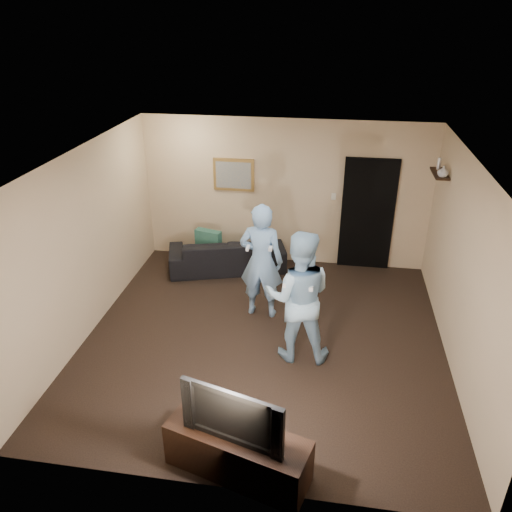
% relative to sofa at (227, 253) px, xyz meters
% --- Properties ---
extents(ground, '(5.00, 5.00, 0.00)m').
position_rel_sofa_xyz_m(ground, '(0.95, -2.00, -0.30)').
color(ground, black).
rests_on(ground, ground).
extents(ceiling, '(5.00, 5.00, 0.04)m').
position_rel_sofa_xyz_m(ceiling, '(0.95, -2.00, 2.30)').
color(ceiling, silver).
rests_on(ceiling, wall_back).
extents(wall_back, '(5.00, 0.04, 2.60)m').
position_rel_sofa_xyz_m(wall_back, '(0.95, 0.50, 1.00)').
color(wall_back, tan).
rests_on(wall_back, ground).
extents(wall_front, '(5.00, 0.04, 2.60)m').
position_rel_sofa_xyz_m(wall_front, '(0.95, -4.50, 1.00)').
color(wall_front, tan).
rests_on(wall_front, ground).
extents(wall_left, '(0.04, 5.00, 2.60)m').
position_rel_sofa_xyz_m(wall_left, '(-1.55, -2.00, 1.00)').
color(wall_left, tan).
rests_on(wall_left, ground).
extents(wall_right, '(0.04, 5.00, 2.60)m').
position_rel_sofa_xyz_m(wall_right, '(3.45, -2.00, 1.00)').
color(wall_right, tan).
rests_on(wall_right, ground).
extents(sofa, '(2.17, 1.34, 0.59)m').
position_rel_sofa_xyz_m(sofa, '(0.00, 0.00, 0.00)').
color(sofa, black).
rests_on(sofa, ground).
extents(throw_pillow, '(0.49, 0.27, 0.47)m').
position_rel_sofa_xyz_m(throw_pillow, '(-0.33, 0.00, 0.18)').
color(throw_pillow, '#194D42').
rests_on(throw_pillow, sofa).
extents(painting_frame, '(0.72, 0.05, 0.57)m').
position_rel_sofa_xyz_m(painting_frame, '(0.05, 0.47, 1.30)').
color(painting_frame, olive).
rests_on(painting_frame, wall_back).
extents(painting_canvas, '(0.62, 0.01, 0.47)m').
position_rel_sofa_xyz_m(painting_canvas, '(0.05, 0.45, 1.30)').
color(painting_canvas, slate).
rests_on(painting_canvas, painting_frame).
extents(doorway, '(0.90, 0.06, 2.00)m').
position_rel_sofa_xyz_m(doorway, '(2.40, 0.47, 0.70)').
color(doorway, black).
rests_on(doorway, ground).
extents(light_switch, '(0.08, 0.02, 0.12)m').
position_rel_sofa_xyz_m(light_switch, '(1.80, 0.47, 1.00)').
color(light_switch, silver).
rests_on(light_switch, wall_back).
extents(wall_shelf, '(0.20, 0.60, 0.03)m').
position_rel_sofa_xyz_m(wall_shelf, '(3.34, -0.20, 1.69)').
color(wall_shelf, black).
rests_on(wall_shelf, wall_right).
extents(shelf_vase, '(0.17, 0.17, 0.16)m').
position_rel_sofa_xyz_m(shelf_vase, '(3.34, -0.41, 1.79)').
color(shelf_vase, silver).
rests_on(shelf_vase, wall_shelf).
extents(shelf_figurine, '(0.06, 0.06, 0.18)m').
position_rel_sofa_xyz_m(shelf_figurine, '(3.34, -0.04, 1.80)').
color(shelf_figurine, silver).
rests_on(shelf_figurine, wall_shelf).
extents(tv_console, '(1.52, 0.85, 0.52)m').
position_rel_sofa_xyz_m(tv_console, '(1.02, -4.28, -0.05)').
color(tv_console, black).
rests_on(tv_console, ground).
extents(television, '(1.05, 0.42, 0.61)m').
position_rel_sofa_xyz_m(television, '(1.02, -4.28, 0.52)').
color(television, black).
rests_on(television, tv_console).
extents(wii_player_left, '(0.68, 0.53, 1.78)m').
position_rel_sofa_xyz_m(wii_player_left, '(0.81, -1.35, 0.60)').
color(wii_player_left, '#7DA9D9').
rests_on(wii_player_left, ground).
extents(wii_player_right, '(0.92, 0.74, 1.82)m').
position_rel_sofa_xyz_m(wii_player_right, '(1.44, -2.29, 0.61)').
color(wii_player_right, '#96BEDA').
rests_on(wii_player_right, ground).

